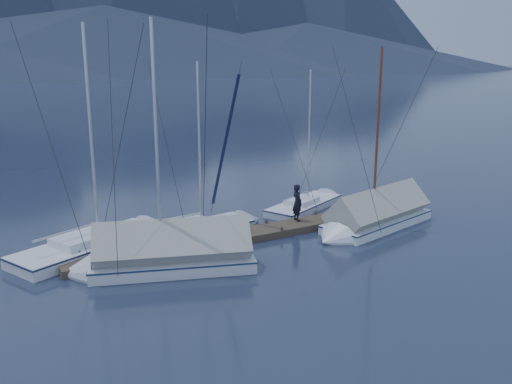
% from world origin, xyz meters
% --- Properties ---
extents(ground, '(1000.00, 1000.00, 0.00)m').
position_xyz_m(ground, '(0.00, 0.00, 0.00)').
color(ground, '#161D31').
rests_on(ground, ground).
extents(dock, '(18.00, 1.50, 0.54)m').
position_xyz_m(dock, '(0.00, 2.00, 0.11)').
color(dock, '#382D23').
rests_on(dock, ground).
extents(mooring_posts, '(15.12, 1.52, 0.35)m').
position_xyz_m(mooring_posts, '(-0.50, 2.00, 0.35)').
color(mooring_posts, '#382D23').
rests_on(mooring_posts, ground).
extents(sailboat_open_left, '(8.28, 5.25, 10.63)m').
position_xyz_m(sailboat_open_left, '(-6.35, 4.33, 0.19)').
color(sailboat_open_left, silver).
rests_on(sailboat_open_left, ground).
extents(sailboat_open_mid, '(6.92, 2.91, 8.94)m').
position_xyz_m(sailboat_open_mid, '(-1.51, 3.92, 0.16)').
color(sailboat_open_mid, silver).
rests_on(sailboat_open_mid, ground).
extents(sailboat_open_right, '(6.55, 4.22, 8.42)m').
position_xyz_m(sailboat_open_right, '(5.55, 5.19, 0.15)').
color(sailboat_open_right, silver).
rests_on(sailboat_open_right, ground).
extents(sailboat_covered_near, '(7.82, 3.87, 9.75)m').
position_xyz_m(sailboat_covered_near, '(5.59, 0.25, 0.49)').
color(sailboat_covered_near, white).
rests_on(sailboat_covered_near, ground).
extents(sailboat_covered_far, '(7.92, 4.64, 10.66)m').
position_xyz_m(sailboat_covered_far, '(-5.48, 0.39, 0.52)').
color(sailboat_covered_far, silver).
rests_on(sailboat_covered_far, ground).
extents(person, '(0.51, 0.72, 1.87)m').
position_xyz_m(person, '(2.56, 2.31, 1.27)').
color(person, black).
rests_on(person, dock).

